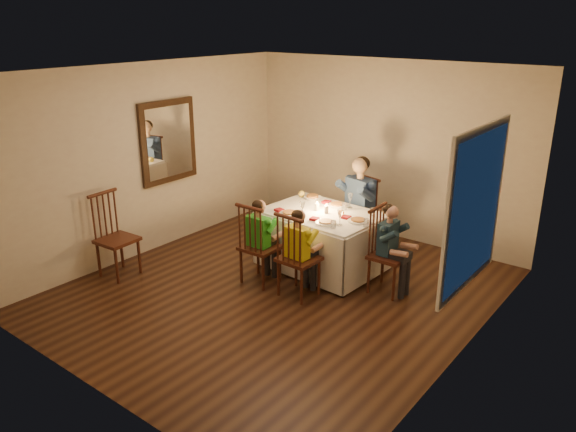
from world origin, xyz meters
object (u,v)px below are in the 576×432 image
Objects in this scene: child_yellow at (299,295)px; serving_bowl at (312,198)px; dining_table at (322,228)px; chair_near_right at (299,295)px; chair_adult at (356,250)px; chair_end at (387,291)px; chair_extra at (121,275)px; chair_near_left at (261,281)px; child_teal at (387,291)px; child_green at (261,281)px; adult at (356,250)px.

serving_bowl reaches higher than child_yellow.
dining_table is 1.01m from chair_near_right.
chair_adult is at bearing 89.44° from dining_table.
chair_extra reaches higher than chair_end.
chair_near_left and chair_near_right have the same top height.
child_teal is (1.02, -0.08, -0.55)m from dining_table.
child_yellow is at bearing -70.39° from chair_adult.
chair_extra is at bearing 26.61° from chair_near_right.
dining_table reaches higher than chair_near_right.
chair_end is (1.02, -0.08, -0.55)m from dining_table.
dining_table is at bearing -80.57° from chair_adult.
child_green reaches higher than chair_near_right.
chair_adult is 1.03m from serving_bowl.
serving_bowl is (-0.04, 1.16, 0.80)m from child_green.
child_teal is (1.38, 0.75, 0.00)m from child_green.
serving_bowl reaches higher than dining_table.
serving_bowl is (1.52, 2.12, 0.80)m from chair_extra.
chair_extra is 2.35m from child_yellow.
chair_end is 0.97× the size of child_yellow.
chair_adult is at bearing 0.00° from adult.
child_teal reaches higher than chair_end.
child_yellow reaches higher than chair_adult.
chair_end is 0.00m from child_teal.
chair_adult is at bearing -81.66° from chair_near_right.
chair_near_left is 0.96× the size of child_teal.
child_teal is at bearing -63.31° from chair_extra.
dining_table is 1.43× the size of child_green.
child_yellow is (0.23, -0.81, -0.55)m from dining_table.
serving_bowl is at bearing -121.30° from adult.
child_teal is (1.38, 0.75, 0.00)m from chair_near_left.
dining_table is at bearing 84.46° from child_teal.
chair_end is 5.05× the size of serving_bowl.
chair_extra is (-1.97, -2.58, 0.00)m from chair_adult.
child_teal reaches higher than child_yellow.
chair_near_right is 0.97× the size of child_green.
chair_adult is 0.97× the size of child_yellow.
serving_bowl is (-0.40, 0.34, 0.25)m from dining_table.
dining_table is 7.41× the size of serving_bowl.
chair_near_left is at bearing 3.36° from child_yellow.
chair_end is 0.78× the size of adult.
child_green is 5.20× the size of serving_bowl.
serving_bowl is (-1.42, 0.41, 0.80)m from child_teal.
chair_near_left is 1.57m from chair_end.
chair_near_right is 5.05× the size of serving_bowl.
child_green is at bearing -61.82° from chair_extra.
dining_table is 2.67m from chair_extra.
serving_bowl is at bearing -59.07° from chair_near_right.
chair_near_right and chair_end have the same top height.
chair_extra reaches higher than child_green.
child_teal is (2.94, 1.71, 0.00)m from chair_extra.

